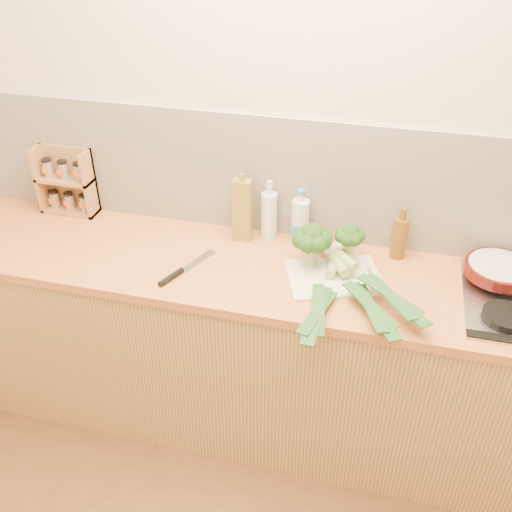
% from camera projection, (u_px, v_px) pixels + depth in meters
% --- Properties ---
extents(room_shell, '(3.50, 3.50, 3.50)m').
position_uv_depth(room_shell, '(294.00, 180.00, 2.42)').
color(room_shell, beige).
rests_on(room_shell, ground).
extents(counter, '(3.20, 0.62, 0.90)m').
position_uv_depth(counter, '(275.00, 350.00, 2.59)').
color(counter, tan).
rests_on(counter, ground).
extents(chopping_board, '(0.44, 0.38, 0.01)m').
position_uv_depth(chopping_board, '(334.00, 277.00, 2.29)').
color(chopping_board, silver).
rests_on(chopping_board, counter).
extents(broccoli_left, '(0.16, 0.16, 0.20)m').
position_uv_depth(broccoli_left, '(312.00, 239.00, 2.27)').
color(broccoli_left, '#8DA45F').
rests_on(broccoli_left, chopping_board).
extents(broccoli_right, '(0.12, 0.12, 0.18)m').
position_uv_depth(broccoli_right, '(350.00, 237.00, 2.29)').
color(broccoli_right, '#8DA45F').
rests_on(broccoli_right, chopping_board).
extents(leek_front, '(0.11, 0.72, 0.04)m').
position_uv_depth(leek_front, '(330.00, 273.00, 2.26)').
color(leek_front, white).
rests_on(leek_front, chopping_board).
extents(leek_mid, '(0.38, 0.58, 0.04)m').
position_uv_depth(leek_mid, '(347.00, 275.00, 2.22)').
color(leek_mid, white).
rests_on(leek_mid, chopping_board).
extents(leek_back, '(0.46, 0.49, 0.04)m').
position_uv_depth(leek_back, '(359.00, 270.00, 2.21)').
color(leek_back, white).
rests_on(leek_back, chopping_board).
extents(chefs_knife, '(0.15, 0.31, 0.02)m').
position_uv_depth(chefs_knife, '(178.00, 273.00, 2.30)').
color(chefs_knife, silver).
rests_on(chefs_knife, counter).
extents(skillet, '(0.37, 0.27, 0.05)m').
position_uv_depth(skillet, '(500.00, 269.00, 2.23)').
color(skillet, '#430D0B').
rests_on(skillet, gas_hob).
extents(spice_rack, '(0.27, 0.11, 0.32)m').
position_uv_depth(spice_rack, '(68.00, 184.00, 2.68)').
color(spice_rack, '#B07B4B').
rests_on(spice_rack, counter).
extents(oil_tin, '(0.08, 0.05, 0.32)m').
position_uv_depth(oil_tin, '(242.00, 210.00, 2.46)').
color(oil_tin, olive).
rests_on(oil_tin, counter).
extents(glass_bottle, '(0.07, 0.07, 0.28)m').
position_uv_depth(glass_bottle, '(269.00, 215.00, 2.49)').
color(glass_bottle, silver).
rests_on(glass_bottle, counter).
extents(amber_bottle, '(0.06, 0.06, 0.23)m').
position_uv_depth(amber_bottle, '(399.00, 237.00, 2.37)').
color(amber_bottle, brown).
rests_on(amber_bottle, counter).
extents(water_bottle, '(0.08, 0.08, 0.24)m').
position_uv_depth(water_bottle, '(300.00, 223.00, 2.46)').
color(water_bottle, silver).
rests_on(water_bottle, counter).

